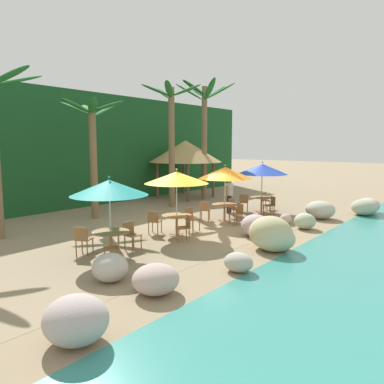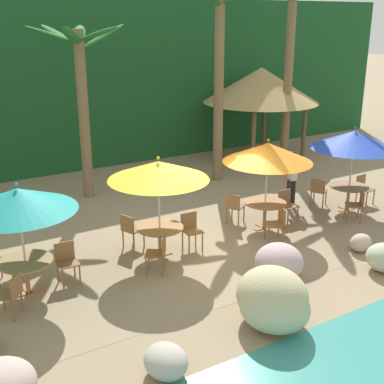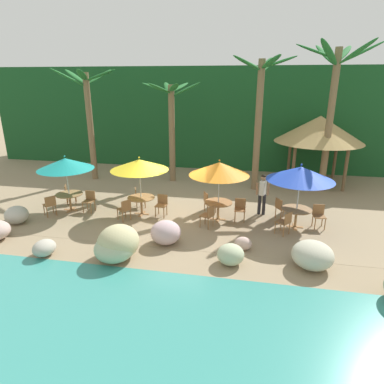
{
  "view_description": "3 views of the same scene",
  "coord_description": "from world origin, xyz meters",
  "px_view_note": "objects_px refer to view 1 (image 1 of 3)",
  "views": [
    {
      "loc": [
        -11.29,
        -8.65,
        3.26
      ],
      "look_at": [
        0.02,
        0.56,
        1.38
      ],
      "focal_mm": 34.52,
      "sensor_mm": 36.0,
      "label": 1
    },
    {
      "loc": [
        -6.51,
        -9.7,
        5.31
      ],
      "look_at": [
        -0.46,
        0.33,
        1.31
      ],
      "focal_mm": 47.9,
      "sensor_mm": 36.0,
      "label": 2
    },
    {
      "loc": [
        2.94,
        -12.08,
        5.29
      ],
      "look_at": [
        0.56,
        0.17,
        1.05
      ],
      "focal_mm": 31.22,
      "sensor_mm": 36.0,
      "label": 3
    }
  ],
  "objects_px": {
    "chair_yellow_inland": "(154,220)",
    "palm_tree_fourth": "(204,122)",
    "umbrella_yellow": "(176,178)",
    "palm_tree_third": "(172,128)",
    "umbrella_teal": "(109,188)",
    "dining_table_orange": "(225,207)",
    "chair_yellow_left": "(185,226)",
    "chair_teal_left": "(115,246)",
    "chair_yellow_seaward": "(191,218)",
    "chair_teal_inland": "(83,238)",
    "chair_blue_left": "(271,204)",
    "dining_table_yellow": "(177,219)",
    "palm_tree_second": "(92,138)",
    "dining_table_teal": "(111,236)",
    "waiter_in_white": "(229,193)",
    "chair_orange_seaward": "(233,207)",
    "chair_blue_inland": "(244,202)",
    "chair_blue_seaward": "(266,199)",
    "dining_table_blue": "(262,200)",
    "umbrella_blue": "(262,169)",
    "palapa_hut": "(185,151)",
    "chair_teal_seaward": "(131,233)",
    "chair_orange_left": "(238,212)",
    "umbrella_orange": "(225,173)"
  },
  "relations": [
    {
      "from": "dining_table_blue",
      "to": "chair_yellow_seaward",
      "type": "bearing_deg",
      "value": 178.35
    },
    {
      "from": "chair_yellow_inland",
      "to": "chair_teal_left",
      "type": "bearing_deg",
      "value": -152.48
    },
    {
      "from": "umbrella_blue",
      "to": "palm_tree_second",
      "type": "xyz_separation_m",
      "value": [
        -6.01,
        5.06,
        1.44
      ]
    },
    {
      "from": "chair_teal_seaward",
      "to": "waiter_in_white",
      "type": "distance_m",
      "value": 7.16
    },
    {
      "from": "chair_yellow_inland",
      "to": "palm_tree_fourth",
      "type": "xyz_separation_m",
      "value": [
        8.17,
        3.92,
        4.09
      ]
    },
    {
      "from": "dining_table_orange",
      "to": "chair_teal_seaward",
      "type": "bearing_deg",
      "value": -178.64
    },
    {
      "from": "chair_teal_left",
      "to": "chair_yellow_seaward",
      "type": "distance_m",
      "value": 4.5
    },
    {
      "from": "umbrella_blue",
      "to": "chair_blue_seaward",
      "type": "height_order",
      "value": "umbrella_blue"
    },
    {
      "from": "chair_yellow_inland",
      "to": "palm_tree_third",
      "type": "height_order",
      "value": "palm_tree_third"
    },
    {
      "from": "umbrella_yellow",
      "to": "palm_tree_third",
      "type": "distance_m",
      "value": 6.53
    },
    {
      "from": "chair_yellow_seaward",
      "to": "umbrella_blue",
      "type": "distance_m",
      "value": 5.45
    },
    {
      "from": "chair_teal_inland",
      "to": "chair_blue_left",
      "type": "distance_m",
      "value": 9.3
    },
    {
      "from": "umbrella_teal",
      "to": "palm_tree_second",
      "type": "bearing_deg",
      "value": 58.22
    },
    {
      "from": "chair_orange_seaward",
      "to": "palm_tree_second",
      "type": "xyz_separation_m",
      "value": [
        -3.93,
        4.77,
        3.02
      ]
    },
    {
      "from": "chair_yellow_left",
      "to": "dining_table_teal",
      "type": "bearing_deg",
      "value": 167.57
    },
    {
      "from": "waiter_in_white",
      "to": "chair_blue_inland",
      "type": "bearing_deg",
      "value": -27.08
    },
    {
      "from": "chair_orange_seaward",
      "to": "chair_blue_inland",
      "type": "distance_m",
      "value": 1.61
    },
    {
      "from": "chair_yellow_inland",
      "to": "palm_tree_fourth",
      "type": "relative_size",
      "value": 0.13
    },
    {
      "from": "chair_teal_seaward",
      "to": "dining_table_orange",
      "type": "bearing_deg",
      "value": 1.36
    },
    {
      "from": "chair_yellow_left",
      "to": "chair_blue_seaward",
      "type": "height_order",
      "value": "same"
    },
    {
      "from": "dining_table_teal",
      "to": "chair_teal_inland",
      "type": "distance_m",
      "value": 0.86
    },
    {
      "from": "umbrella_orange",
      "to": "waiter_in_white",
      "type": "xyz_separation_m",
      "value": [
        1.68,
        0.88,
        -1.09
      ]
    },
    {
      "from": "chair_teal_seaward",
      "to": "chair_orange_left",
      "type": "xyz_separation_m",
      "value": [
        5.14,
        -0.69,
        0.0
      ]
    },
    {
      "from": "dining_table_blue",
      "to": "waiter_in_white",
      "type": "xyz_separation_m",
      "value": [
        -1.25,
        1.05,
        0.37
      ]
    },
    {
      "from": "chair_teal_seaward",
      "to": "chair_teal_inland",
      "type": "xyz_separation_m",
      "value": [
        -1.32,
        0.63,
        0.0
      ]
    },
    {
      "from": "palm_tree_second",
      "to": "palm_tree_third",
      "type": "relative_size",
      "value": 0.82
    },
    {
      "from": "chair_teal_left",
      "to": "dining_table_yellow",
      "type": "bearing_deg",
      "value": 14.0
    },
    {
      "from": "chair_yellow_left",
      "to": "chair_yellow_inland",
      "type": "bearing_deg",
      "value": 89.6
    },
    {
      "from": "dining_table_teal",
      "to": "palm_tree_second",
      "type": "relative_size",
      "value": 0.21
    },
    {
      "from": "chair_teal_left",
      "to": "dining_table_yellow",
      "type": "xyz_separation_m",
      "value": [
        3.55,
        0.88,
        0.1
      ]
    },
    {
      "from": "dining_table_yellow",
      "to": "umbrella_blue",
      "type": "relative_size",
      "value": 0.45
    },
    {
      "from": "chair_blue_inland",
      "to": "palm_tree_second",
      "type": "xyz_separation_m",
      "value": [
        -5.49,
        4.38,
        3.02
      ]
    },
    {
      "from": "umbrella_teal",
      "to": "dining_table_orange",
      "type": "relative_size",
      "value": 2.15
    },
    {
      "from": "dining_table_teal",
      "to": "chair_teal_inland",
      "type": "bearing_deg",
      "value": 123.34
    },
    {
      "from": "chair_yellow_inland",
      "to": "chair_orange_seaward",
      "type": "bearing_deg",
      "value": -7.61
    },
    {
      "from": "dining_table_teal",
      "to": "chair_blue_left",
      "type": "height_order",
      "value": "chair_blue_left"
    },
    {
      "from": "palm_tree_third",
      "to": "palm_tree_fourth",
      "type": "xyz_separation_m",
      "value": [
        3.28,
        0.38,
        0.52
      ]
    },
    {
      "from": "chair_teal_left",
      "to": "palm_tree_third",
      "type": "bearing_deg",
      "value": 32.83
    },
    {
      "from": "chair_blue_seaward",
      "to": "chair_blue_inland",
      "type": "relative_size",
      "value": 1.0
    },
    {
      "from": "dining_table_blue",
      "to": "palapa_hut",
      "type": "distance_m",
      "value": 6.67
    },
    {
      "from": "chair_teal_left",
      "to": "chair_yellow_seaward",
      "type": "relative_size",
      "value": 1.0
    },
    {
      "from": "chair_orange_seaward",
      "to": "palm_tree_third",
      "type": "distance_m",
      "value": 5.49
    },
    {
      "from": "chair_teal_left",
      "to": "palapa_hut",
      "type": "height_order",
      "value": "palapa_hut"
    },
    {
      "from": "dining_table_teal",
      "to": "chair_yellow_inland",
      "type": "height_order",
      "value": "chair_yellow_inland"
    },
    {
      "from": "umbrella_yellow",
      "to": "palm_tree_second",
      "type": "distance_m",
      "value": 5.15
    },
    {
      "from": "chair_yellow_left",
      "to": "chair_blue_inland",
      "type": "xyz_separation_m",
      "value": [
        5.96,
        1.31,
        0.0
      ]
    },
    {
      "from": "dining_table_yellow",
      "to": "umbrella_blue",
      "type": "distance_m",
      "value": 6.25
    },
    {
      "from": "dining_table_yellow",
      "to": "dining_table_blue",
      "type": "relative_size",
      "value": 1.0
    },
    {
      "from": "palm_tree_fourth",
      "to": "waiter_in_white",
      "type": "relative_size",
      "value": 4.05
    },
    {
      "from": "chair_teal_left",
      "to": "waiter_in_white",
      "type": "bearing_deg",
      "value": 12.26
    }
  ]
}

